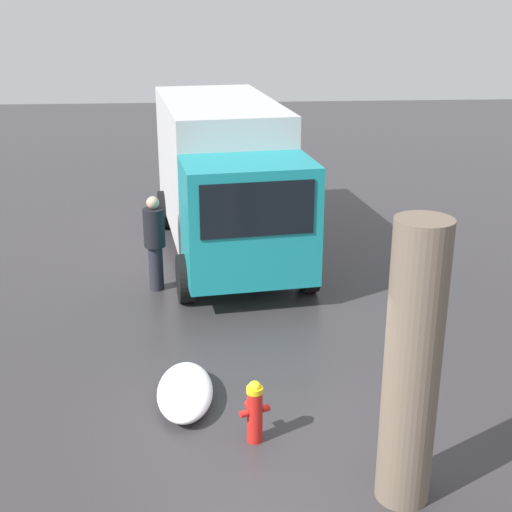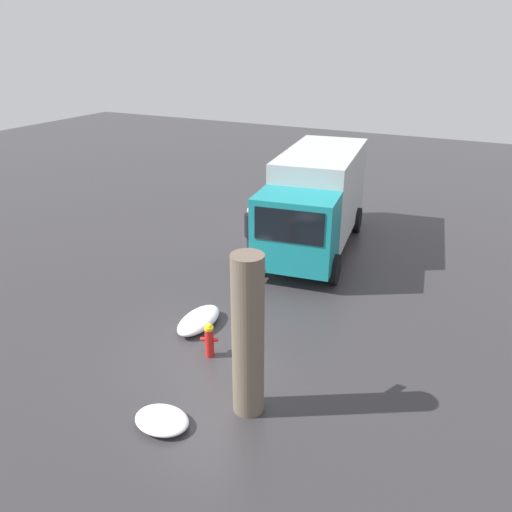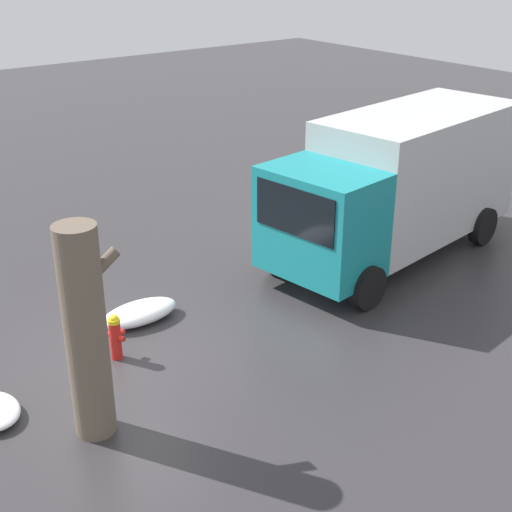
{
  "view_description": "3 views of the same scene",
  "coord_description": "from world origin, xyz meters",
  "px_view_note": "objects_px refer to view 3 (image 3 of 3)",
  "views": [
    {
      "loc": [
        -7.71,
        0.53,
        5.38
      ],
      "look_at": [
        3.1,
        -0.24,
        1.37
      ],
      "focal_mm": 50.0,
      "sensor_mm": 36.0,
      "label": 1
    },
    {
      "loc": [
        -8.06,
        -5.18,
        6.72
      ],
      "look_at": [
        2.81,
        0.22,
        1.34
      ],
      "focal_mm": 35.0,
      "sensor_mm": 36.0,
      "label": 2
    },
    {
      "loc": [
        -4.55,
        -9.91,
        6.78
      ],
      "look_at": [
        3.13,
        0.08,
        1.07
      ],
      "focal_mm": 50.0,
      "sensor_mm": 36.0,
      "label": 3
    }
  ],
  "objects_px": {
    "tree_trunk": "(86,333)",
    "pedestrian": "(286,215)",
    "fire_hydrant": "(115,336)",
    "delivery_truck": "(399,181)"
  },
  "relations": [
    {
      "from": "delivery_truck",
      "to": "pedestrian",
      "type": "bearing_deg",
      "value": 49.13
    },
    {
      "from": "fire_hydrant",
      "to": "delivery_truck",
      "type": "height_order",
      "value": "delivery_truck"
    },
    {
      "from": "tree_trunk",
      "to": "pedestrian",
      "type": "bearing_deg",
      "value": 26.6
    },
    {
      "from": "delivery_truck",
      "to": "tree_trunk",
      "type": "bearing_deg",
      "value": 94.17
    },
    {
      "from": "tree_trunk",
      "to": "fire_hydrant",
      "type": "bearing_deg",
      "value": 53.75
    },
    {
      "from": "fire_hydrant",
      "to": "tree_trunk",
      "type": "bearing_deg",
      "value": -147.65
    },
    {
      "from": "tree_trunk",
      "to": "pedestrian",
      "type": "xyz_separation_m",
      "value": [
        6.26,
        3.13,
        -0.66
      ]
    },
    {
      "from": "delivery_truck",
      "to": "pedestrian",
      "type": "distance_m",
      "value": 2.64
    },
    {
      "from": "fire_hydrant",
      "to": "tree_trunk",
      "type": "distance_m",
      "value": 2.33
    },
    {
      "from": "tree_trunk",
      "to": "delivery_truck",
      "type": "bearing_deg",
      "value": 11.78
    }
  ]
}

